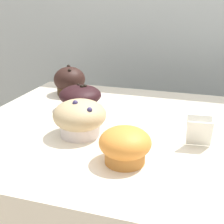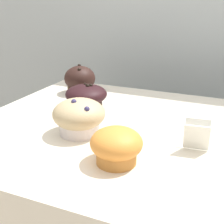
{
  "view_description": "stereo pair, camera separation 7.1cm",
  "coord_description": "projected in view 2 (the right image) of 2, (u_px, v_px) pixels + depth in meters",
  "views": [
    {
      "loc": [
        0.05,
        -0.66,
        1.24
      ],
      "look_at": [
        -0.15,
        -0.03,
        0.99
      ],
      "focal_mm": 50.0,
      "sensor_mm": 36.0,
      "label": 1
    },
    {
      "loc": [
        0.11,
        -0.64,
        1.24
      ],
      "look_at": [
        -0.15,
        -0.03,
        0.99
      ],
      "focal_mm": 50.0,
      "sensor_mm": 36.0,
      "label": 2
    }
  ],
  "objects": [
    {
      "name": "muffin_back_left",
      "position": [
        116.0,
        146.0,
        0.57
      ],
      "size": [
        0.1,
        0.1,
        0.07
      ],
      "color": "#C57B36",
      "rests_on": "display_counter"
    },
    {
      "name": "muffin_front_center",
      "position": [
        80.0,
        80.0,
        0.99
      ],
      "size": [
        0.1,
        0.1,
        0.09
      ],
      "color": "#432F1B",
      "rests_on": "display_counter"
    },
    {
      "name": "muffin_front_left",
      "position": [
        79.0,
        117.0,
        0.69
      ],
      "size": [
        0.12,
        0.12,
        0.09
      ],
      "color": "silver",
      "rests_on": "display_counter"
    },
    {
      "name": "muffin_back_right",
      "position": [
        86.0,
        96.0,
        0.85
      ],
      "size": [
        0.11,
        0.11,
        0.07
      ],
      "color": "#32211C",
      "rests_on": "display_counter"
    },
    {
      "name": "wall_back",
      "position": [
        211.0,
        88.0,
        1.22
      ],
      "size": [
        3.2,
        0.1,
        1.8
      ],
      "primitive_type": "cube",
      "color": "#A8B2B7",
      "rests_on": "ground"
    },
    {
      "name": "price_card",
      "position": [
        197.0,
        136.0,
        0.62
      ],
      "size": [
        0.05,
        0.05,
        0.06
      ],
      "color": "white",
      "rests_on": "display_counter"
    }
  ]
}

